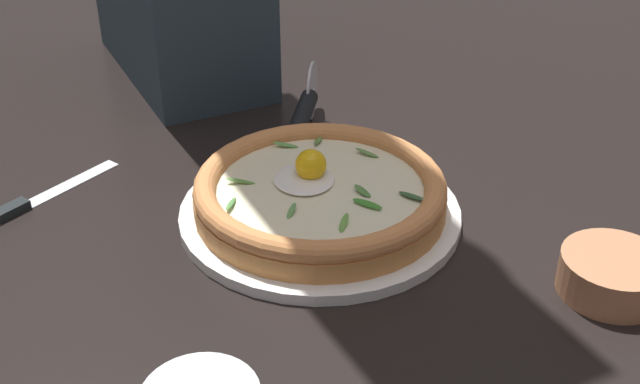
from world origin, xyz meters
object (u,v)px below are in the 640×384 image
at_px(pizza, 320,192).
at_px(side_bowl, 613,275).
at_px(pizza_cutter, 305,108).
at_px(table_knife, 19,207).

xyz_separation_m(pizza, side_bowl, (0.17, 0.25, -0.01)).
xyz_separation_m(side_bowl, pizza_cutter, (-0.36, -0.23, 0.02)).
distance_m(pizza_cutter, table_knife, 0.36).
bearing_deg(side_bowl, pizza, -124.26).
relative_size(side_bowl, table_knife, 0.63).
height_order(pizza, side_bowl, pizza).
height_order(pizza, table_knife, pizza).
distance_m(side_bowl, pizza_cutter, 0.43).
bearing_deg(table_knife, pizza_cutter, 110.60).
bearing_deg(pizza, side_bowl, 55.74).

